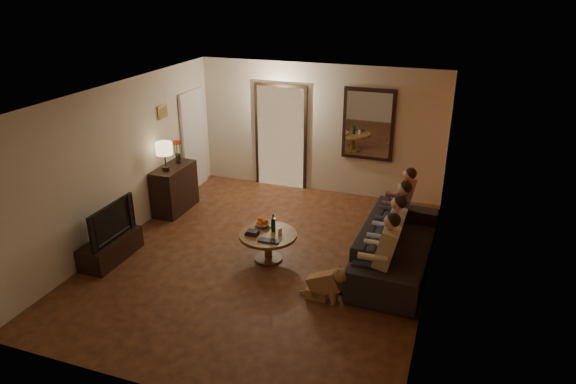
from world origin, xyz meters
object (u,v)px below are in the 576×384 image
(tv, at_px, (107,221))
(bowl, at_px, (263,224))
(tv_stand, at_px, (111,248))
(laptop, at_px, (267,242))
(dog, at_px, (324,282))
(coffee_table, at_px, (268,246))
(person_d, at_px, (400,207))
(table_lamp, at_px, (165,156))
(person_c, at_px, (394,222))
(person_a, at_px, (381,259))
(wine_bottle, at_px, (273,222))
(sofa, at_px, (397,245))
(dresser, at_px, (175,189))
(person_b, at_px, (388,240))

(tv, relative_size, bowl, 3.95)
(tv_stand, height_order, laptop, laptop)
(dog, distance_m, coffee_table, 1.36)
(tv_stand, distance_m, coffee_table, 2.47)
(tv, height_order, person_d, person_d)
(table_lamp, relative_size, bowl, 2.08)
(person_c, height_order, dog, person_c)
(person_a, xyz_separation_m, wine_bottle, (-1.77, 0.56, 0.01))
(tv, relative_size, coffee_table, 1.13)
(wine_bottle, xyz_separation_m, laptop, (0.05, -0.38, -0.14))
(person_a, bearing_deg, sofa, 83.66)
(person_a, height_order, dog, person_a)
(tv_stand, xyz_separation_m, laptop, (2.44, 0.53, 0.28))
(person_d, xyz_separation_m, bowl, (-2.00, -1.12, -0.12))
(dog, bearing_deg, tv, -175.66)
(person_a, relative_size, person_c, 1.00)
(tv, xyz_separation_m, wine_bottle, (2.39, 0.91, -0.05))
(person_c, relative_size, dog, 2.14)
(dresser, xyz_separation_m, person_c, (4.16, -0.40, 0.16))
(person_c, relative_size, bowl, 4.63)
(person_d, bearing_deg, laptop, -136.76)
(tv, height_order, coffee_table, tv)
(table_lamp, bearing_deg, person_d, 5.74)
(coffee_table, distance_m, laptop, 0.38)
(person_b, height_order, person_c, same)
(coffee_table, bearing_deg, person_d, 36.31)
(tv, distance_m, person_c, 4.43)
(dog, bearing_deg, tv_stand, -175.66)
(person_c, relative_size, coffee_table, 1.33)
(coffee_table, bearing_deg, person_b, 4.34)
(sofa, distance_m, person_c, 0.39)
(person_d, bearing_deg, bowl, -150.80)
(tv_stand, distance_m, bowl, 2.41)
(table_lamp, xyz_separation_m, sofa, (4.26, -0.48, -0.78))
(dog, distance_m, bowl, 1.65)
(person_c, height_order, person_d, same)
(dresser, bearing_deg, wine_bottle, -23.56)
(dresser, distance_m, person_a, 4.46)
(dresser, height_order, sofa, dresser)
(sofa, xyz_separation_m, coffee_table, (-1.92, -0.44, -0.15))
(person_a, relative_size, coffee_table, 1.33)
(dresser, bearing_deg, table_lamp, -90.00)
(sofa, relative_size, person_c, 2.11)
(dresser, height_order, tv, tv)
(table_lamp, xyz_separation_m, wine_bottle, (2.39, -0.82, -0.54))
(tv, bearing_deg, person_b, -77.20)
(person_d, relative_size, coffee_table, 1.33)
(dresser, distance_m, sofa, 4.31)
(table_lamp, relative_size, wine_bottle, 1.74)
(tv, relative_size, laptop, 3.11)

